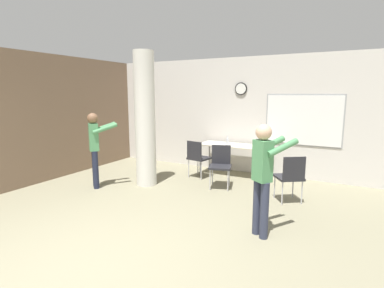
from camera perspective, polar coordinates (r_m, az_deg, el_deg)
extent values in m
plane|color=gray|center=(3.76, -20.75, -22.23)|extent=(24.00, 24.00, 0.00)
cube|color=#7A604C|center=(7.53, -24.73, 4.63)|extent=(0.12, 7.00, 2.80)
cube|color=silver|center=(7.54, 8.83, 5.40)|extent=(8.00, 0.12, 2.80)
cylinder|color=black|center=(7.43, 9.31, 10.35)|extent=(0.30, 0.03, 0.30)
cylinder|color=white|center=(7.41, 9.27, 10.35)|extent=(0.26, 0.01, 0.25)
cube|color=#99999E|center=(7.12, 20.42, 4.26)|extent=(1.65, 0.01, 1.16)
cube|color=white|center=(7.11, 20.41, 4.25)|extent=(1.59, 0.02, 1.10)
cylinder|color=silver|center=(6.35, -8.94, 4.61)|extent=(0.43, 0.43, 2.80)
cube|color=beige|center=(7.12, 8.20, -0.29)|extent=(1.69, 0.64, 0.03)
cylinder|color=gray|center=(7.26, 1.59, -2.99)|extent=(0.04, 0.04, 0.71)
cylinder|color=gray|center=(6.73, 13.65, -4.29)|extent=(0.04, 0.04, 0.71)
cylinder|color=gray|center=(7.72, 3.34, -2.23)|extent=(0.04, 0.04, 0.71)
cylinder|color=gray|center=(7.22, 14.71, -3.37)|extent=(0.04, 0.04, 0.71)
cylinder|color=silver|center=(7.01, 6.77, 0.38)|extent=(0.07, 0.07, 0.16)
cylinder|color=silver|center=(7.00, 6.79, 1.32)|extent=(0.03, 0.03, 0.07)
cube|color=#232328|center=(5.70, 17.90, -6.05)|extent=(0.61, 0.61, 0.04)
cube|color=#232328|center=(5.46, 18.89, -4.39)|extent=(0.34, 0.25, 0.40)
cylinder|color=#B7B7BC|center=(5.99, 18.67, -7.66)|extent=(0.02, 0.02, 0.43)
cylinder|color=#B7B7BC|center=(5.85, 15.44, -7.91)|extent=(0.02, 0.02, 0.43)
cylinder|color=#B7B7BC|center=(5.68, 20.20, -8.70)|extent=(0.02, 0.02, 0.43)
cylinder|color=#B7B7BC|center=(5.54, 16.81, -9.00)|extent=(0.02, 0.02, 0.43)
cube|color=#232328|center=(6.19, 5.36, -4.36)|extent=(0.55, 0.55, 0.04)
cube|color=#232328|center=(6.34, 5.58, -1.99)|extent=(0.39, 0.14, 0.40)
cylinder|color=#B7B7BC|center=(6.10, 3.46, -6.84)|extent=(0.02, 0.02, 0.43)
cylinder|color=#B7B7BC|center=(6.07, 6.85, -6.99)|extent=(0.02, 0.02, 0.43)
cylinder|color=#B7B7BC|center=(6.45, 3.89, -5.94)|extent=(0.02, 0.02, 0.43)
cylinder|color=#B7B7BC|center=(6.41, 7.10, -6.08)|extent=(0.02, 0.02, 0.43)
cube|color=#232328|center=(6.99, 1.43, -2.70)|extent=(0.51, 0.51, 0.04)
cube|color=#232328|center=(6.78, 0.42, -1.18)|extent=(0.40, 0.10, 0.40)
cylinder|color=#B7B7BC|center=(7.08, 3.47, -4.50)|extent=(0.02, 0.02, 0.43)
cylinder|color=#B7B7BC|center=(7.28, 1.12, -4.08)|extent=(0.02, 0.02, 0.43)
cylinder|color=#B7B7BC|center=(6.80, 1.75, -5.10)|extent=(0.02, 0.02, 0.43)
cylinder|color=#B7B7BC|center=(7.01, -0.64, -4.64)|extent=(0.02, 0.02, 0.43)
cylinder|color=#2D3347|center=(4.22, 13.62, -12.25)|extent=(0.11, 0.11, 0.78)
cylinder|color=#2D3347|center=(4.33, 12.27, -11.61)|extent=(0.11, 0.11, 0.78)
cube|color=#4C8C59|center=(4.08, 13.29, -3.13)|extent=(0.29, 0.28, 0.56)
sphere|color=#D8AD8C|center=(4.01, 13.50, 2.22)|extent=(0.21, 0.21, 0.21)
cylinder|color=#4C8C59|center=(4.10, 16.90, -0.67)|extent=(0.35, 0.45, 0.22)
cylinder|color=#4C8C59|center=(4.28, 14.60, -0.13)|extent=(0.35, 0.45, 0.22)
cube|color=white|center=(4.43, 16.77, 0.10)|extent=(0.10, 0.13, 0.04)
cylinder|color=#1E2338|center=(6.46, -17.87, -4.72)|extent=(0.11, 0.11, 0.78)
cylinder|color=#1E2338|center=(6.61, -17.97, -4.41)|extent=(0.11, 0.11, 0.78)
cube|color=#4C8C59|center=(6.41, -18.23, 1.26)|extent=(0.29, 0.28, 0.56)
sphere|color=brown|center=(6.37, -18.41, 4.68)|extent=(0.21, 0.21, 0.21)
cylinder|color=#4C8C59|center=(6.28, -16.21, 2.85)|extent=(0.38, 0.43, 0.22)
cylinder|color=#4C8C59|center=(6.53, -16.44, 3.09)|extent=(0.38, 0.43, 0.22)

